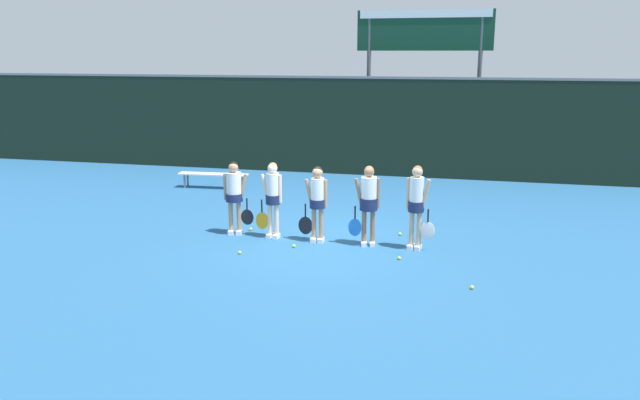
{
  "coord_description": "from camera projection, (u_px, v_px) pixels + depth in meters",
  "views": [
    {
      "loc": [
        2.99,
        -12.72,
        4.03
      ],
      "look_at": [
        -0.07,
        -0.03,
        0.93
      ],
      "focal_mm": 35.0,
      "sensor_mm": 36.0,
      "label": 1
    }
  ],
  "objects": [
    {
      "name": "tennis_ball_0",
      "position": [
        399.0,
        258.0,
        12.41
      ],
      "size": [
        0.07,
        0.07,
        0.07
      ],
      "primitive_type": "sphere",
      "color": "#CCE033",
      "rests_on": "ground_plane"
    },
    {
      "name": "bench_courtside",
      "position": [
        213.0,
        175.0,
        18.85
      ],
      "size": [
        2.15,
        0.49,
        0.45
      ],
      "rotation": [
        0.0,
        0.0,
        0.06
      ],
      "color": "silver",
      "rests_on": "ground_plane"
    },
    {
      "name": "player_0",
      "position": [
        234.0,
        191.0,
        13.96
      ],
      "size": [
        0.67,
        0.39,
        1.66
      ],
      "rotation": [
        0.0,
        0.0,
        0.16
      ],
      "color": "tan",
      "rests_on": "ground_plane"
    },
    {
      "name": "player_1",
      "position": [
        273.0,
        194.0,
        13.67
      ],
      "size": [
        0.62,
        0.32,
        1.69
      ],
      "rotation": [
        0.0,
        0.0,
        -0.06
      ],
      "color": "beige",
      "rests_on": "ground_plane"
    },
    {
      "name": "scoreboard",
      "position": [
        424.0,
        44.0,
        20.67
      ],
      "size": [
        4.48,
        0.15,
        5.39
      ],
      "color": "#515156",
      "rests_on": "ground_plane"
    },
    {
      "name": "player_4",
      "position": [
        417.0,
        200.0,
        12.85
      ],
      "size": [
        0.62,
        0.34,
        1.77
      ],
      "rotation": [
        0.0,
        0.0,
        -0.18
      ],
      "color": "tan",
      "rests_on": "ground_plane"
    },
    {
      "name": "tennis_ball_2",
      "position": [
        400.0,
        234.0,
        14.05
      ],
      "size": [
        0.07,
        0.07,
        0.07
      ],
      "primitive_type": "sphere",
      "color": "#CCE033",
      "rests_on": "ground_plane"
    },
    {
      "name": "tennis_ball_4",
      "position": [
        294.0,
        246.0,
        13.17
      ],
      "size": [
        0.07,
        0.07,
        0.07
      ],
      "primitive_type": "sphere",
      "color": "#CCE033",
      "rests_on": "ground_plane"
    },
    {
      "name": "tennis_ball_3",
      "position": [
        472.0,
        287.0,
        10.86
      ],
      "size": [
        0.07,
        0.07,
        0.07
      ],
      "primitive_type": "sphere",
      "color": "#CCE033",
      "rests_on": "ground_plane"
    },
    {
      "name": "player_3",
      "position": [
        368.0,
        199.0,
        13.11
      ],
      "size": [
        0.65,
        0.38,
        1.72
      ],
      "rotation": [
        0.0,
        0.0,
        0.2
      ],
      "color": "#8C664C",
      "rests_on": "ground_plane"
    },
    {
      "name": "tennis_ball_1",
      "position": [
        240.0,
        253.0,
        12.75
      ],
      "size": [
        0.07,
        0.07,
        0.07
      ],
      "primitive_type": "sphere",
      "color": "#CCE033",
      "rests_on": "ground_plane"
    },
    {
      "name": "fence_windscreen",
      "position": [
        376.0,
        126.0,
        20.51
      ],
      "size": [
        60.0,
        0.08,
        3.27
      ],
      "color": "black",
      "rests_on": "ground_plane"
    },
    {
      "name": "ground_plane",
      "position": [
        323.0,
        241.0,
        13.64
      ],
      "size": [
        140.0,
        140.0,
        0.0
      ],
      "primitive_type": "plane",
      "color": "#235684"
    },
    {
      "name": "player_2",
      "position": [
        317.0,
        198.0,
        13.38
      ],
      "size": [
        0.64,
        0.34,
        1.66
      ],
      "rotation": [
        0.0,
        0.0,
        -0.0
      ],
      "color": "tan",
      "rests_on": "ground_plane"
    },
    {
      "name": "tennis_ball_5",
      "position": [
        251.0,
        229.0,
        14.43
      ],
      "size": [
        0.07,
        0.07,
        0.07
      ],
      "primitive_type": "sphere",
      "color": "#CCE033",
      "rests_on": "ground_plane"
    }
  ]
}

